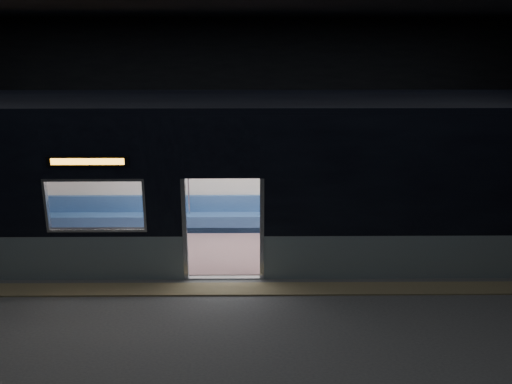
{
  "coord_description": "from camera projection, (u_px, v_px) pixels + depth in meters",
  "views": [
    {
      "loc": [
        0.54,
        -8.66,
        4.72
      ],
      "look_at": [
        0.64,
        2.3,
        1.39
      ],
      "focal_mm": 38.0,
      "sensor_mm": 36.0,
      "label": 1
    }
  ],
  "objects": [
    {
      "name": "station_floor",
      "position": [
        221.0,
        304.0,
        9.66
      ],
      "size": [
        24.0,
        14.0,
        0.01
      ],
      "primitive_type": "cube",
      "color": "#47494C",
      "rests_on": "ground"
    },
    {
      "name": "metro_car",
      "position": [
        226.0,
        169.0,
        11.55
      ],
      "size": [
        18.0,
        3.04,
        3.35
      ],
      "color": "gray",
      "rests_on": "station_floor"
    },
    {
      "name": "station_envelope",
      "position": [
        217.0,
        98.0,
        8.59
      ],
      "size": [
        24.0,
        14.0,
        5.0
      ],
      "color": "black",
      "rests_on": "station_floor"
    },
    {
      "name": "handbag",
      "position": [
        313.0,
        208.0,
        12.63
      ],
      "size": [
        0.38,
        0.34,
        0.16
      ],
      "primitive_type": "cube",
      "rotation": [
        0.0,
        0.0,
        0.24
      ],
      "color": "black",
      "rests_on": "passenger"
    },
    {
      "name": "transit_map",
      "position": [
        362.0,
        169.0,
        12.94
      ],
      "size": [
        1.03,
        0.03,
        0.67
      ],
      "primitive_type": "cube",
      "color": "white",
      "rests_on": "metro_car"
    },
    {
      "name": "tactile_strip",
      "position": [
        223.0,
        289.0,
        10.18
      ],
      "size": [
        22.8,
        0.5,
        0.03
      ],
      "primitive_type": "cube",
      "color": "#8C7F59",
      "rests_on": "station_floor"
    },
    {
      "name": "passenger",
      "position": [
        312.0,
        200.0,
        12.82
      ],
      "size": [
        0.47,
        0.76,
        1.43
      ],
      "rotation": [
        0.0,
        0.0,
        0.2
      ],
      "color": "black",
      "rests_on": "metro_car"
    }
  ]
}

